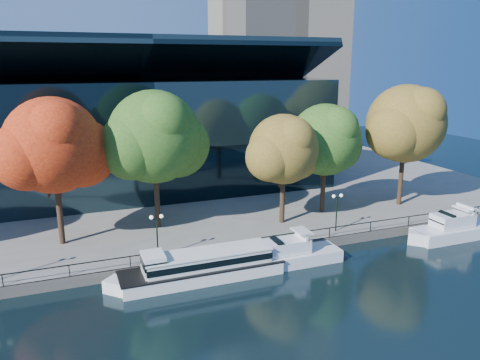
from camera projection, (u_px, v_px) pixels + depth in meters
name	position (u px, v px, depth m)	size (l,w,h in m)	color
ground	(251.00, 274.00, 41.50)	(160.00, 160.00, 0.00)	black
promenade	(164.00, 177.00, 74.29)	(90.00, 67.08, 1.00)	slate
railing	(238.00, 241.00, 43.96)	(88.20, 0.08, 0.99)	black
convention_building	(141.00, 133.00, 66.78)	(50.00, 24.57, 21.43)	black
tour_boat	(198.00, 266.00, 40.27)	(15.52, 3.46, 2.95)	white
cruiser_near	(285.00, 255.00, 43.23)	(10.98, 2.83, 3.18)	white
cruiser_far	(452.00, 229.00, 49.66)	(10.84, 3.00, 3.54)	white
tree_1	(55.00, 147.00, 43.62)	(11.34, 9.30, 14.29)	black
tree_2	(156.00, 139.00, 48.32)	(12.07, 9.90, 14.63)	black
tree_3	(285.00, 151.00, 50.06)	(9.43, 7.73, 12.02)	black
tree_4	(327.00, 141.00, 53.79)	(10.35, 8.49, 12.77)	black
tree_5	(407.00, 125.00, 56.23)	(11.73, 9.62, 14.80)	black
lamp_1	(157.00, 226.00, 42.04)	(1.26, 0.36, 4.03)	black
lamp_2	(337.00, 204.00, 48.61)	(1.26, 0.36, 4.03)	black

